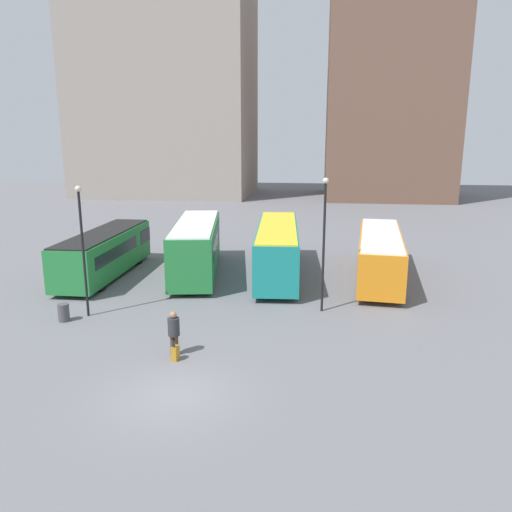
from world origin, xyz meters
name	(u,v)px	position (x,y,z in m)	size (l,w,h in m)	color
ground_plane	(174,394)	(0.00, 0.00, 0.00)	(160.00, 160.00, 0.00)	slate
building_block_left	(165,55)	(-17.88, 59.61, 20.01)	(24.71, 17.82, 40.02)	gray
building_block_right	(390,80)	(13.96, 59.61, 16.16)	(16.88, 16.70, 32.32)	brown
bus_0	(105,252)	(-8.46, 14.02, 1.51)	(2.58, 10.06, 2.77)	#237A38
bus_1	(196,246)	(-2.92, 15.22, 1.79)	(4.14, 10.66, 3.30)	#237A38
bus_2	(278,248)	(2.19, 15.55, 1.72)	(3.22, 11.68, 3.15)	#19847F
bus_3	(380,254)	(8.47, 15.51, 1.54)	(3.53, 11.40, 2.81)	orange
traveler	(174,329)	(-0.88, 3.09, 1.08)	(0.53, 0.53, 1.82)	#4C3828
suitcase	(175,353)	(-0.71, 2.61, 0.30)	(0.26, 0.37, 0.85)	#B27A1E
lamp_post_0	(82,242)	(-6.31, 6.91, 3.67)	(0.28, 0.28, 6.31)	black
lamp_post_1	(324,236)	(4.96, 9.02, 3.83)	(0.28, 0.28, 6.61)	black
trash_bin	(64,312)	(-7.12, 6.08, 0.42)	(0.52, 0.52, 0.85)	#47474C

